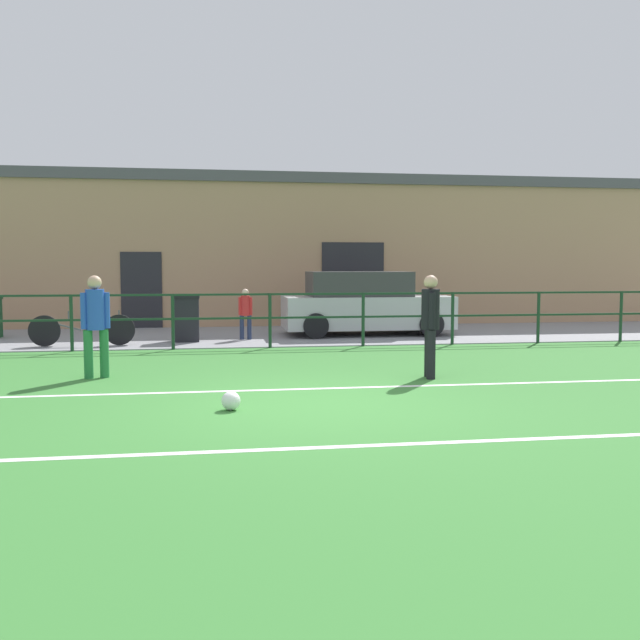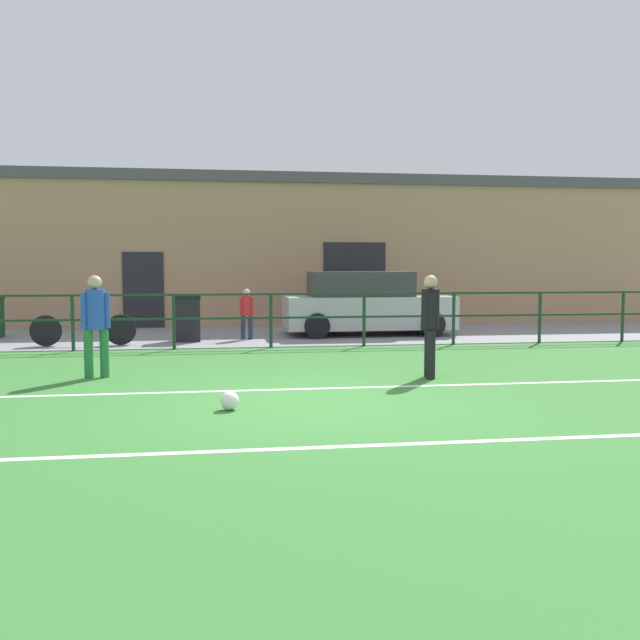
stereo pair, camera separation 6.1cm
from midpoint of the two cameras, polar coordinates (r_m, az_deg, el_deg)
The scene contains 13 objects.
ground at distance 8.70m, azimuth -0.79°, elevation -7.07°, with size 60.00×44.00×0.04m, color #387A33.
field_line_touchline at distance 9.72m, azimuth -1.62°, elevation -5.71°, with size 36.00×0.11×0.00m, color white.
field_line_hash at distance 6.70m, azimuth 1.62°, elevation -10.41°, with size 36.00×0.11×0.00m, color white.
pavement_strip at distance 17.07m, azimuth -4.61°, elevation -1.28°, with size 48.00×5.00×0.02m, color gray.
perimeter_fence at distance 14.53m, azimuth -3.96°, elevation 0.64°, with size 36.07×0.07×1.15m.
clubhouse_facade at distance 20.69m, azimuth -5.34°, elevation 5.75°, with size 28.00×2.56×4.35m.
player_goalkeeper at distance 10.70m, azimuth 9.23°, elevation 0.01°, with size 0.28×0.43×1.58m.
player_striker at distance 11.11m, azimuth -17.87°, elevation 0.01°, with size 0.42×0.28×1.58m.
soccer_ball_match at distance 8.38m, azimuth -7.26°, elevation -6.62°, with size 0.23×0.23×0.23m, color white.
spectator_child at distance 16.04m, azimuth -5.96°, elevation 0.76°, with size 0.32×0.21×1.17m.
parked_car_red at distance 17.16m, azimuth 3.90°, elevation 1.27°, with size 4.12×1.84×1.56m.
bicycle_parked_2 at distance 15.56m, azimuth -18.84°, elevation -0.76°, with size 2.20×0.04×0.76m.
trash_bin_0 at distance 15.86m, azimuth -10.80°, elevation 0.17°, with size 0.62×0.52×1.05m.
Camera 2 is at (-1.11, -8.45, 1.73)m, focal length 38.80 mm.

